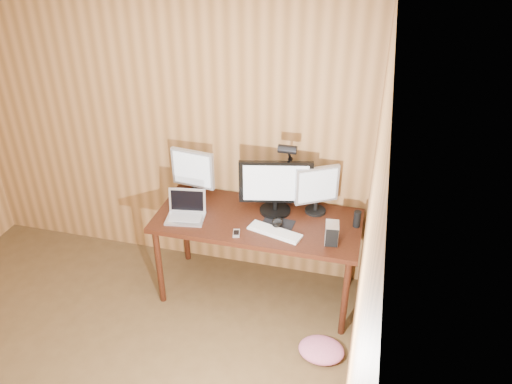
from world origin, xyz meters
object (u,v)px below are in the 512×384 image
at_px(monitor_center, 276,186).
at_px(hard_drive, 332,233).
at_px(keyboard, 275,232).
at_px(phone, 236,233).
at_px(mouse, 277,222).
at_px(desk_lamp, 288,165).
at_px(monitor_right, 317,189).
at_px(desk, 260,226).
at_px(laptop, 186,211).
at_px(monitor_left, 193,172).
at_px(speaker, 357,219).

height_order(monitor_center, hard_drive, monitor_center).
relative_size(keyboard, phone, 4.01).
bearing_deg(mouse, desk_lamp, 86.27).
height_order(monitor_center, monitor_right, monitor_center).
xyz_separation_m(desk, phone, (-0.10, -0.31, 0.13)).
bearing_deg(mouse, keyboard, -88.61).
height_order(mouse, hard_drive, hard_drive).
bearing_deg(mouse, hard_drive, -14.54).
relative_size(monitor_center, desk_lamp, 0.92).
height_order(monitor_center, laptop, monitor_center).
distance_m(monitor_center, mouse, 0.28).
xyz_separation_m(desk, monitor_left, (-0.60, 0.13, 0.35)).
bearing_deg(desk_lamp, desk, -127.82).
relative_size(monitor_right, speaker, 3.04).
xyz_separation_m(monitor_right, hard_drive, (0.17, -0.37, -0.14)).
distance_m(monitor_left, monitor_right, 1.02).
bearing_deg(speaker, phone, -159.43).
height_order(keyboard, mouse, mouse).
bearing_deg(desk_lamp, hard_drive, -32.54).
relative_size(laptop, phone, 3.01).
bearing_deg(desk_lamp, laptop, -143.80).
bearing_deg(monitor_left, desk, -5.11).
relative_size(monitor_right, phone, 3.72).
relative_size(monitor_center, keyboard, 1.31).
xyz_separation_m(keyboard, mouse, (-0.00, 0.10, 0.01)).
relative_size(laptop, keyboard, 0.75).
xyz_separation_m(mouse, speaker, (0.58, 0.14, 0.04)).
xyz_separation_m(desk, monitor_center, (0.11, 0.06, 0.35)).
xyz_separation_m(monitor_center, phone, (-0.21, -0.37, -0.22)).
bearing_deg(hard_drive, keyboard, 172.66).
height_order(monitor_right, mouse, monitor_right).
distance_m(hard_drive, speaker, 0.29).
bearing_deg(monitor_left, laptop, -73.67).
distance_m(monitor_right, keyboard, 0.49).
relative_size(laptop, desk_lamp, 0.53).
height_order(monitor_center, mouse, monitor_center).
bearing_deg(speaker, mouse, -166.98).
height_order(monitor_right, phone, monitor_right).
height_order(monitor_left, mouse, monitor_left).
height_order(mouse, speaker, speaker).
distance_m(monitor_left, keyboard, 0.87).
bearing_deg(phone, monitor_left, 125.25).
xyz_separation_m(monitor_right, mouse, (-0.25, -0.26, -0.19)).
distance_m(monitor_center, desk_lamp, 0.19).
relative_size(desk, hard_drive, 10.63).
xyz_separation_m(monitor_center, monitor_right, (0.31, 0.07, -0.02)).
xyz_separation_m(laptop, speaker, (1.30, 0.19, 0.01)).
height_order(monitor_right, laptop, monitor_right).
distance_m(laptop, desk_lamp, 0.87).
bearing_deg(mouse, laptop, -175.64).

